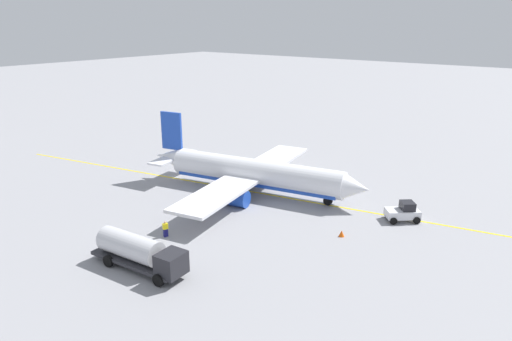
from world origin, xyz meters
name	(u,v)px	position (x,y,z in m)	size (l,w,h in m)	color
ground_plane	(256,192)	(0.00, 0.00, 0.00)	(400.00, 400.00, 0.00)	#939399
airplane	(252,173)	(-0.51, -0.10, 2.55)	(30.48, 30.20, 9.46)	white
fuel_tanker	(139,252)	(3.69, -21.95, 1.72)	(10.12, 3.47, 3.15)	#2D2D33
pushback_tug	(403,212)	(18.43, 2.93, 1.01)	(4.08, 3.96, 2.20)	silver
refueling_worker	(165,229)	(0.50, -16.01, 0.82)	(0.52, 0.61, 1.71)	navy
safety_cone_nose	(342,233)	(14.94, -4.92, 0.33)	(0.60, 0.60, 0.67)	#F2590F
safety_cone_wingtip	(358,186)	(9.88, 9.48, 0.33)	(0.59, 0.59, 0.65)	#F2590F
taxi_line_marking	(256,192)	(0.00, 0.00, 0.01)	(81.88, 0.30, 0.01)	yellow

